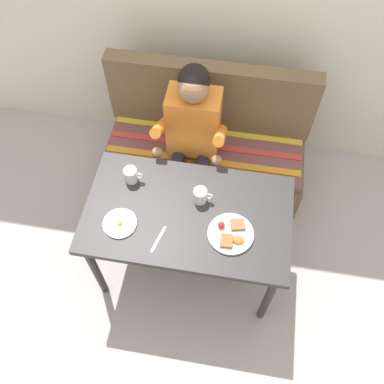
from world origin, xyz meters
TOP-DOWN VIEW (x-y plane):
  - ground_plane at (0.00, 0.00)m, footprint 8.00×8.00m
  - table at (0.00, 0.00)m, footprint 1.20×0.70m
  - couch at (0.00, 0.76)m, footprint 1.44×0.56m
  - person at (-0.07, 0.59)m, footprint 0.45×0.61m
  - plate_breakfast at (0.26, -0.10)m, footprint 0.26×0.26m
  - plate_eggs at (-0.37, -0.14)m, footprint 0.19×0.19m
  - coffee_mug at (-0.37, 0.17)m, footprint 0.12×0.08m
  - coffee_mug_second at (0.06, 0.10)m, footprint 0.12×0.08m
  - fork at (-0.13, -0.20)m, footprint 0.06×0.17m

SIDE VIEW (x-z plane):
  - ground_plane at x=0.00m, z-range 0.00..0.00m
  - couch at x=0.00m, z-range -0.17..0.83m
  - table at x=0.00m, z-range 0.28..1.01m
  - fork at x=-0.13m, z-range 0.73..0.73m
  - plate_eggs at x=-0.37m, z-range 0.72..0.76m
  - person at x=-0.07m, z-range 0.13..1.35m
  - plate_breakfast at x=0.26m, z-range 0.72..0.77m
  - coffee_mug_second at x=0.06m, z-range 0.73..0.83m
  - coffee_mug at x=-0.37m, z-range 0.73..0.83m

